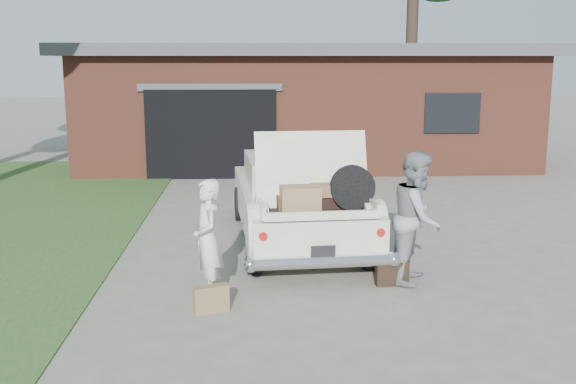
{
  "coord_description": "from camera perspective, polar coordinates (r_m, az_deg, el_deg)",
  "views": [
    {
      "loc": [
        -0.49,
        -8.61,
        2.93
      ],
      "look_at": [
        0.0,
        0.6,
        1.1
      ],
      "focal_mm": 42.0,
      "sensor_mm": 36.0,
      "label": 1
    }
  ],
  "objects": [
    {
      "name": "suitcase_left",
      "position": [
        8.04,
        -6.53,
        -8.99
      ],
      "size": [
        0.43,
        0.27,
        0.32
      ],
      "primitive_type": "cube",
      "rotation": [
        0.0,
        0.0,
        0.35
      ],
      "color": "olive",
      "rests_on": "ground"
    },
    {
      "name": "ground",
      "position": [
        9.11,
        0.2,
        -7.54
      ],
      "size": [
        90.0,
        90.0,
        0.0
      ],
      "primitive_type": "plane",
      "color": "gray",
      "rests_on": "ground"
    },
    {
      "name": "woman_right",
      "position": [
        9.03,
        10.91,
        -2.12
      ],
      "size": [
        0.96,
        1.05,
        1.76
      ],
      "primitive_type": "imported",
      "rotation": [
        0.0,
        0.0,
        1.15
      ],
      "color": "gray",
      "rests_on": "ground"
    },
    {
      "name": "suitcase_right",
      "position": [
        9.0,
        8.8,
        -6.8
      ],
      "size": [
        0.44,
        0.17,
        0.33
      ],
      "primitive_type": "cube",
      "rotation": [
        0.0,
        0.0,
        0.08
      ],
      "color": "black",
      "rests_on": "ground"
    },
    {
      "name": "house",
      "position": [
        20.17,
        1.14,
        7.63
      ],
      "size": [
        12.8,
        7.8,
        3.3
      ],
      "color": "brown",
      "rests_on": "ground"
    },
    {
      "name": "sedan",
      "position": [
        10.82,
        0.81,
        -0.64
      ],
      "size": [
        2.19,
        4.91,
        1.94
      ],
      "rotation": [
        0.0,
        0.0,
        0.07
      ],
      "color": "white",
      "rests_on": "ground"
    },
    {
      "name": "woman_left",
      "position": [
        8.33,
        -6.8,
        -4.03
      ],
      "size": [
        0.49,
        0.62,
        1.5
      ],
      "primitive_type": "imported",
      "rotation": [
        0.0,
        0.0,
        -1.31
      ],
      "color": "silver",
      "rests_on": "ground"
    }
  ]
}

